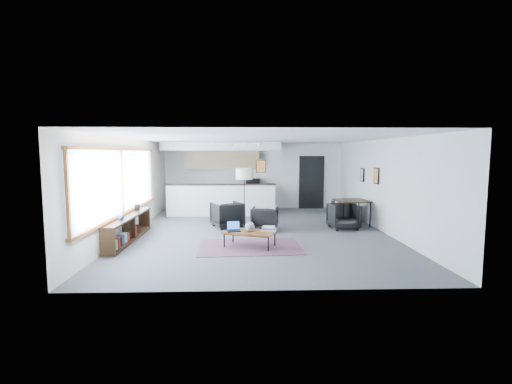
{
  "coord_description": "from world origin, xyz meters",
  "views": [
    {
      "loc": [
        -0.4,
        -10.26,
        2.21
      ],
      "look_at": [
        -0.05,
        0.4,
        1.09
      ],
      "focal_mm": 26.0,
      "sensor_mm": 36.0,
      "label": 1
    }
  ],
  "objects_px": {
    "dining_chair_near": "(344,217)",
    "microwave": "(253,181)",
    "armchair_right": "(265,218)",
    "dining_chair_far": "(343,212)",
    "floor_lamp": "(244,176)",
    "coffee_table": "(250,232)",
    "laptop": "(234,228)",
    "armchair_left": "(227,213)",
    "book_stack": "(269,229)",
    "dining_table": "(352,202)",
    "ceramic_pot": "(250,227)"
  },
  "relations": [
    {
      "from": "ceramic_pot",
      "to": "armchair_left",
      "type": "xyz_separation_m",
      "value": [
        -0.64,
        2.4,
        -0.07
      ]
    },
    {
      "from": "armchair_right",
      "to": "laptop",
      "type": "bearing_deg",
      "value": 74.02
    },
    {
      "from": "coffee_table",
      "to": "dining_table",
      "type": "xyz_separation_m",
      "value": [
        3.16,
        2.56,
        0.36
      ]
    },
    {
      "from": "coffee_table",
      "to": "laptop",
      "type": "xyz_separation_m",
      "value": [
        -0.38,
        0.06,
        0.09
      ]
    },
    {
      "from": "armchair_left",
      "to": "dining_table",
      "type": "relative_size",
      "value": 0.82
    },
    {
      "from": "dining_chair_near",
      "to": "microwave",
      "type": "relative_size",
      "value": 1.31
    },
    {
      "from": "laptop",
      "to": "floor_lamp",
      "type": "relative_size",
      "value": 0.2
    },
    {
      "from": "dining_table",
      "to": "dining_chair_far",
      "type": "xyz_separation_m",
      "value": [
        -0.08,
        0.62,
        -0.4
      ]
    },
    {
      "from": "microwave",
      "to": "armchair_left",
      "type": "bearing_deg",
      "value": -94.96
    },
    {
      "from": "laptop",
      "to": "armchair_left",
      "type": "relative_size",
      "value": 0.41
    },
    {
      "from": "dining_table",
      "to": "armchair_left",
      "type": "bearing_deg",
      "value": -176.95
    },
    {
      "from": "armchair_right",
      "to": "book_stack",
      "type": "bearing_deg",
      "value": 99.44
    },
    {
      "from": "armchair_left",
      "to": "dining_chair_far",
      "type": "bearing_deg",
      "value": 167.57
    },
    {
      "from": "floor_lamp",
      "to": "dining_table",
      "type": "height_order",
      "value": "floor_lamp"
    },
    {
      "from": "book_stack",
      "to": "coffee_table",
      "type": "bearing_deg",
      "value": -172.96
    },
    {
      "from": "ceramic_pot",
      "to": "microwave",
      "type": "xyz_separation_m",
      "value": [
        0.22,
        5.9,
        0.62
      ]
    },
    {
      "from": "ceramic_pot",
      "to": "book_stack",
      "type": "relative_size",
      "value": 0.59
    },
    {
      "from": "book_stack",
      "to": "dining_chair_far",
      "type": "relative_size",
      "value": 0.61
    },
    {
      "from": "ceramic_pot",
      "to": "coffee_table",
      "type": "bearing_deg",
      "value": 92.47
    },
    {
      "from": "floor_lamp",
      "to": "dining_chair_far",
      "type": "bearing_deg",
      "value": 12.51
    },
    {
      "from": "ceramic_pot",
      "to": "microwave",
      "type": "bearing_deg",
      "value": 87.84
    },
    {
      "from": "ceramic_pot",
      "to": "armchair_left",
      "type": "distance_m",
      "value": 2.49
    },
    {
      "from": "laptop",
      "to": "dining_table",
      "type": "xyz_separation_m",
      "value": [
        3.55,
        2.51,
        0.27
      ]
    },
    {
      "from": "armchair_left",
      "to": "microwave",
      "type": "xyz_separation_m",
      "value": [
        0.86,
        3.5,
        0.69
      ]
    },
    {
      "from": "dining_chair_near",
      "to": "microwave",
      "type": "xyz_separation_m",
      "value": [
        -2.55,
        3.83,
        0.76
      ]
    },
    {
      "from": "armchair_left",
      "to": "floor_lamp",
      "type": "bearing_deg",
      "value": 166.93
    },
    {
      "from": "coffee_table",
      "to": "dining_table",
      "type": "relative_size",
      "value": 1.28
    },
    {
      "from": "book_stack",
      "to": "dining_chair_far",
      "type": "height_order",
      "value": "dining_chair_far"
    },
    {
      "from": "armchair_left",
      "to": "microwave",
      "type": "bearing_deg",
      "value": -128.71
    },
    {
      "from": "armchair_left",
      "to": "microwave",
      "type": "height_order",
      "value": "microwave"
    },
    {
      "from": "dining_table",
      "to": "armchair_right",
      "type": "bearing_deg",
      "value": -164.7
    },
    {
      "from": "dining_table",
      "to": "microwave",
      "type": "height_order",
      "value": "microwave"
    },
    {
      "from": "dining_chair_far",
      "to": "dining_table",
      "type": "bearing_deg",
      "value": 104.22
    },
    {
      "from": "ceramic_pot",
      "to": "dining_chair_far",
      "type": "xyz_separation_m",
      "value": [
        3.08,
        3.22,
        -0.18
      ]
    },
    {
      "from": "armchair_left",
      "to": "armchair_right",
      "type": "xyz_separation_m",
      "value": [
        1.09,
        -0.54,
        -0.04
      ]
    },
    {
      "from": "dining_chair_far",
      "to": "armchair_right",
      "type": "bearing_deg",
      "value": 34.02
    },
    {
      "from": "laptop",
      "to": "microwave",
      "type": "xyz_separation_m",
      "value": [
        0.61,
        5.8,
        0.66
      ]
    },
    {
      "from": "coffee_table",
      "to": "armchair_left",
      "type": "distance_m",
      "value": 2.45
    },
    {
      "from": "book_stack",
      "to": "floor_lamp",
      "type": "xyz_separation_m",
      "value": [
        -0.58,
        2.41,
        1.1
      ]
    },
    {
      "from": "microwave",
      "to": "book_stack",
      "type": "bearing_deg",
      "value": -78.8
    },
    {
      "from": "dining_chair_far",
      "to": "book_stack",
      "type": "bearing_deg",
      "value": 56.66
    },
    {
      "from": "coffee_table",
      "to": "dining_chair_near",
      "type": "bearing_deg",
      "value": 56.8
    },
    {
      "from": "floor_lamp",
      "to": "ceramic_pot",
      "type": "bearing_deg",
      "value": -87.16
    },
    {
      "from": "armchair_right",
      "to": "dining_table",
      "type": "xyz_separation_m",
      "value": [
        2.71,
        0.74,
        0.34
      ]
    },
    {
      "from": "dining_chair_far",
      "to": "microwave",
      "type": "distance_m",
      "value": 4.0
    },
    {
      "from": "armchair_right",
      "to": "dining_chair_far",
      "type": "height_order",
      "value": "armchair_right"
    },
    {
      "from": "book_stack",
      "to": "microwave",
      "type": "distance_m",
      "value": 5.84
    },
    {
      "from": "armchair_left",
      "to": "dining_chair_far",
      "type": "distance_m",
      "value": 3.81
    },
    {
      "from": "book_stack",
      "to": "dining_chair_near",
      "type": "relative_size",
      "value": 0.54
    },
    {
      "from": "floor_lamp",
      "to": "book_stack",
      "type": "bearing_deg",
      "value": -76.52
    }
  ]
}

